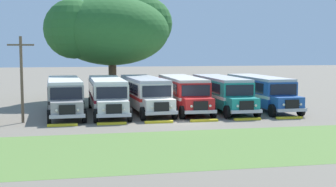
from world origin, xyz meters
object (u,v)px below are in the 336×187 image
(broad_shade_tree, at_px, (111,31))
(parked_bus_slot_4, at_px, (221,91))
(parked_bus_slot_1, at_px, (107,94))
(utility_pole, at_px, (22,76))
(parked_bus_slot_5, at_px, (260,91))
(parked_bus_slot_3, at_px, (183,92))
(parked_bus_slot_0, at_px, (64,94))
(parked_bus_slot_2, at_px, (145,92))

(broad_shade_tree, bearing_deg, parked_bus_slot_4, -49.69)
(parked_bus_slot_1, relative_size, utility_pole, 1.79)
(parked_bus_slot_5, relative_size, broad_shade_tree, 0.83)
(parked_bus_slot_4, xyz_separation_m, broad_shade_tree, (-8.50, 10.03, 5.46))
(parked_bus_slot_3, height_order, parked_bus_slot_4, same)
(parked_bus_slot_4, bearing_deg, parked_bus_slot_0, -91.07)
(parked_bus_slot_3, xyz_separation_m, broad_shade_tree, (-5.25, 9.53, 5.46))
(parked_bus_slot_5, xyz_separation_m, utility_pole, (-19.38, -3.83, 1.68))
(broad_shade_tree, bearing_deg, utility_pole, -118.01)
(parked_bus_slot_0, distance_m, parked_bus_slot_5, 16.58)
(parked_bus_slot_5, bearing_deg, parked_bus_slot_1, -90.89)
(parked_bus_slot_5, distance_m, broad_shade_tree, 16.56)
(parked_bus_slot_3, bearing_deg, parked_bus_slot_4, 81.81)
(parked_bus_slot_4, xyz_separation_m, parked_bus_slot_5, (3.53, 0.05, 0.00))
(parked_bus_slot_5, height_order, broad_shade_tree, broad_shade_tree)
(parked_bus_slot_3, height_order, utility_pole, utility_pole)
(parked_bus_slot_2, xyz_separation_m, utility_pole, (-9.31, -4.24, 1.68))
(parked_bus_slot_4, bearing_deg, utility_pole, -76.97)
(parked_bus_slot_1, xyz_separation_m, utility_pole, (-6.16, -3.75, 1.68))
(parked_bus_slot_0, xyz_separation_m, utility_pole, (-2.80, -3.94, 1.68))
(parked_bus_slot_2, xyz_separation_m, parked_bus_slot_4, (6.54, -0.46, 0.00))
(parked_bus_slot_2, distance_m, utility_pole, 10.37)
(parked_bus_slot_0, bearing_deg, parked_bus_slot_1, 83.95)
(parked_bus_slot_0, relative_size, parked_bus_slot_2, 1.00)
(parked_bus_slot_4, bearing_deg, parked_bus_slot_1, -90.18)
(parked_bus_slot_2, bearing_deg, utility_pole, -68.91)
(parked_bus_slot_0, distance_m, broad_shade_tree, 12.16)
(utility_pole, bearing_deg, parked_bus_slot_4, 13.42)
(parked_bus_slot_4, bearing_deg, parked_bus_slot_5, 90.34)
(broad_shade_tree, bearing_deg, parked_bus_slot_5, -39.66)
(broad_shade_tree, bearing_deg, parked_bus_slot_1, -96.70)
(parked_bus_slot_1, bearing_deg, parked_bus_slot_5, 89.79)
(parked_bus_slot_3, relative_size, utility_pole, 1.79)
(parked_bus_slot_4, height_order, broad_shade_tree, broad_shade_tree)
(parked_bus_slot_2, bearing_deg, parked_bus_slot_0, -90.71)
(broad_shade_tree, bearing_deg, parked_bus_slot_0, -114.70)
(parked_bus_slot_3, distance_m, parked_bus_slot_4, 3.29)
(parked_bus_slot_1, relative_size, parked_bus_slot_2, 0.99)
(parked_bus_slot_0, bearing_deg, broad_shade_tree, 152.48)
(parked_bus_slot_1, relative_size, parked_bus_slot_4, 1.00)
(utility_pole, bearing_deg, parked_bus_slot_1, 31.30)
(parked_bus_slot_0, relative_size, parked_bus_slot_5, 1.00)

